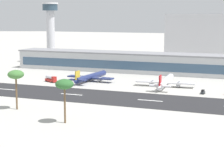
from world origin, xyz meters
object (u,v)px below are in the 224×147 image
object	(u,v)px
terminal_building	(150,63)
service_fuel_truck_1	(51,79)
palm_tree_0	(16,75)
distant_hotel_block	(221,36)
airliner_gold_tail_gate_0	(90,77)
control_tower	(50,27)
airliner_red_tail_gate_1	(165,82)
palm_tree_1	(64,85)
service_baggage_tug_2	(203,92)

from	to	relation	value
terminal_building	service_fuel_truck_1	size ratio (longest dim) A/B	22.67
palm_tree_0	distant_hotel_block	bearing A→B (deg)	76.05
airliner_gold_tail_gate_0	distant_hotel_block	bearing A→B (deg)	-15.37
terminal_building	control_tower	size ratio (longest dim) A/B	4.00
airliner_red_tail_gate_1	palm_tree_1	xyz separation A→B (m)	(-17.62, -86.42, 11.50)
service_baggage_tug_2	palm_tree_1	bearing A→B (deg)	-21.52
airliner_red_tail_gate_1	palm_tree_0	xyz separation A→B (m)	(-46.71, -74.42, 11.84)
airliner_red_tail_gate_1	service_baggage_tug_2	distance (m)	26.03
airliner_red_tail_gate_1	service_fuel_truck_1	xyz separation A→B (m)	(-67.67, -8.23, -0.77)
airliner_red_tail_gate_1	palm_tree_0	world-z (taller)	palm_tree_0
service_fuel_truck_1	service_baggage_tug_2	bearing A→B (deg)	20.86
distant_hotel_block	airliner_gold_tail_gate_0	bearing A→B (deg)	-109.91
terminal_building	airliner_red_tail_gate_1	bearing A→B (deg)	-66.20
service_fuel_truck_1	palm_tree_0	size ratio (longest dim) A/B	0.52
palm_tree_0	palm_tree_1	size ratio (longest dim) A/B	1.02
distant_hotel_block	palm_tree_1	size ratio (longest dim) A/B	6.14
service_fuel_truck_1	palm_tree_1	size ratio (longest dim) A/B	0.54
service_baggage_tug_2	control_tower	bearing A→B (deg)	-116.41
service_fuel_truck_1	distant_hotel_block	bearing A→B (deg)	89.20
airliner_gold_tail_gate_0	service_baggage_tug_2	size ratio (longest dim) A/B	11.80
palm_tree_0	palm_tree_1	xyz separation A→B (m)	(29.09, -12.00, -0.34)
palm_tree_0	terminal_building	bearing A→B (deg)	78.90
airliner_red_tail_gate_1	control_tower	bearing A→B (deg)	52.38
airliner_gold_tail_gate_0	palm_tree_0	size ratio (longest dim) A/B	2.36
control_tower	airliner_red_tail_gate_1	bearing A→B (deg)	-34.23
terminal_building	distant_hotel_block	world-z (taller)	distant_hotel_block
airliner_gold_tail_gate_0	service_fuel_truck_1	distance (m)	23.27
distant_hotel_block	palm_tree_0	bearing A→B (deg)	-103.95
control_tower	airliner_gold_tail_gate_0	xyz separation A→B (m)	(69.82, -77.27, -27.61)
control_tower	palm_tree_1	world-z (taller)	control_tower
service_baggage_tug_2	palm_tree_0	size ratio (longest dim) A/B	0.20
airliner_red_tail_gate_1	palm_tree_0	distance (m)	88.66
control_tower	distant_hotel_block	distance (m)	159.27
palm_tree_0	palm_tree_1	world-z (taller)	palm_tree_0
terminal_building	service_baggage_tug_2	world-z (taller)	terminal_building
distant_hotel_block	palm_tree_0	xyz separation A→B (m)	(-60.69, -244.39, -5.86)
terminal_building	service_fuel_truck_1	bearing A→B (deg)	-127.79
distant_hotel_block	service_baggage_tug_2	xyz separation A→B (m)	(8.56, -182.85, -19.45)
control_tower	service_baggage_tug_2	world-z (taller)	control_tower
palm_tree_1	control_tower	bearing A→B (deg)	120.85
palm_tree_0	airliner_gold_tail_gate_0	bearing A→B (deg)	90.08
airliner_red_tail_gate_1	palm_tree_1	distance (m)	88.95
airliner_red_tail_gate_1	distant_hotel_block	bearing A→B (deg)	-8.10
airliner_gold_tail_gate_0	palm_tree_1	distance (m)	93.91
airliner_gold_tail_gate_0	service_fuel_truck_1	size ratio (longest dim) A/B	4.51
terminal_building	airliner_red_tail_gate_1	distance (m)	55.22
airliner_gold_tail_gate_0	airliner_red_tail_gate_1	bearing A→B (deg)	-88.00
airliner_gold_tail_gate_0	service_fuel_truck_1	world-z (taller)	airliner_gold_tail_gate_0
control_tower	distant_hotel_block	xyz separation A→B (m)	(130.61, 90.62, -9.76)
palm_tree_1	airliner_gold_tail_gate_0	bearing A→B (deg)	108.26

